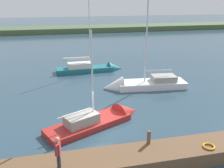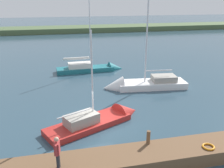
{
  "view_description": "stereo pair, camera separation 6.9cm",
  "coord_description": "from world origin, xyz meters",
  "px_view_note": "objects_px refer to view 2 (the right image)",
  "views": [
    {
      "loc": [
        2.54,
        15.1,
        8.29
      ],
      "look_at": [
        -1.54,
        -2.75,
        1.87
      ],
      "focal_mm": 39.94,
      "sensor_mm": 36.0,
      "label": 1
    },
    {
      "loc": [
        2.47,
        15.12,
        8.29
      ],
      "look_at": [
        -1.54,
        -2.75,
        1.87
      ],
      "focal_mm": 39.94,
      "sensor_mm": 36.0,
      "label": 2
    }
  ],
  "objects_px": {
    "life_ring_buoy": "(208,147)",
    "sailboat_behind_pier": "(93,70)",
    "sailboat_mid_channel": "(103,120)",
    "person_on_dock": "(57,151)",
    "sailboat_near_dock": "(139,86)",
    "mooring_post_near": "(148,137)"
  },
  "relations": [
    {
      "from": "life_ring_buoy",
      "to": "sailboat_behind_pier",
      "type": "distance_m",
      "value": 18.6
    },
    {
      "from": "life_ring_buoy",
      "to": "sailboat_near_dock",
      "type": "height_order",
      "value": "sailboat_near_dock"
    },
    {
      "from": "sailboat_near_dock",
      "to": "person_on_dock",
      "type": "relative_size",
      "value": 5.96
    },
    {
      "from": "sailboat_behind_pier",
      "to": "person_on_dock",
      "type": "bearing_deg",
      "value": -105.82
    },
    {
      "from": "life_ring_buoy",
      "to": "sailboat_mid_channel",
      "type": "relative_size",
      "value": 0.09
    },
    {
      "from": "mooring_post_near",
      "to": "life_ring_buoy",
      "type": "relative_size",
      "value": 1.15
    },
    {
      "from": "life_ring_buoy",
      "to": "sailboat_mid_channel",
      "type": "distance_m",
      "value": 7.23
    },
    {
      "from": "life_ring_buoy",
      "to": "sailboat_mid_channel",
      "type": "bearing_deg",
      "value": -49.9
    },
    {
      "from": "life_ring_buoy",
      "to": "person_on_dock",
      "type": "xyz_separation_m",
      "value": [
        7.75,
        -0.01,
        0.9
      ]
    },
    {
      "from": "mooring_post_near",
      "to": "life_ring_buoy",
      "type": "bearing_deg",
      "value": 160.43
    },
    {
      "from": "sailboat_behind_pier",
      "to": "sailboat_near_dock",
      "type": "bearing_deg",
      "value": -65.7
    },
    {
      "from": "mooring_post_near",
      "to": "sailboat_near_dock",
      "type": "height_order",
      "value": "sailboat_near_dock"
    },
    {
      "from": "sailboat_mid_channel",
      "to": "sailboat_behind_pier",
      "type": "relative_size",
      "value": 0.83
    },
    {
      "from": "sailboat_mid_channel",
      "to": "person_on_dock",
      "type": "height_order",
      "value": "sailboat_mid_channel"
    },
    {
      "from": "life_ring_buoy",
      "to": "sailboat_behind_pier",
      "type": "height_order",
      "value": "sailboat_behind_pier"
    },
    {
      "from": "sailboat_mid_channel",
      "to": "person_on_dock",
      "type": "relative_size",
      "value": 4.46
    },
    {
      "from": "life_ring_buoy",
      "to": "sailboat_behind_pier",
      "type": "xyz_separation_m",
      "value": [
        3.37,
        -18.28,
        -0.67
      ]
    },
    {
      "from": "sailboat_mid_channel",
      "to": "sailboat_behind_pier",
      "type": "height_order",
      "value": "sailboat_behind_pier"
    },
    {
      "from": "sailboat_behind_pier",
      "to": "sailboat_mid_channel",
      "type": "bearing_deg",
      "value": -97.98
    },
    {
      "from": "life_ring_buoy",
      "to": "person_on_dock",
      "type": "height_order",
      "value": "person_on_dock"
    },
    {
      "from": "person_on_dock",
      "to": "sailboat_near_dock",
      "type": "bearing_deg",
      "value": -115.3
    },
    {
      "from": "mooring_post_near",
      "to": "person_on_dock",
      "type": "height_order",
      "value": "person_on_dock"
    }
  ]
}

